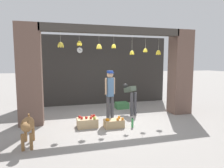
% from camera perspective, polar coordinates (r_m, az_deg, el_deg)
% --- Properties ---
extents(ground_plane, '(60.00, 60.00, 0.00)m').
position_cam_1_polar(ground_plane, '(6.74, 0.92, -10.24)').
color(ground_plane, gray).
extents(shop_back_wall, '(6.53, 0.12, 3.06)m').
position_cam_1_polar(shop_back_wall, '(9.09, -3.92, 3.88)').
color(shop_back_wall, '#2D2B28').
rests_on(shop_back_wall, ground_plane).
extents(shop_pillar_left, '(0.70, 0.60, 3.06)m').
position_cam_1_polar(shop_pillar_left, '(6.55, -22.41, 2.41)').
color(shop_pillar_left, brown).
rests_on(shop_pillar_left, ground_plane).
extents(shop_pillar_right, '(0.70, 0.60, 3.06)m').
position_cam_1_polar(shop_pillar_right, '(7.88, 18.88, 3.15)').
color(shop_pillar_right, brown).
rests_on(shop_pillar_right, ground_plane).
extents(storefront_awning, '(4.63, 0.29, 0.92)m').
position_cam_1_polar(storefront_awning, '(6.64, 0.66, 14.74)').
color(storefront_awning, '#3D3833').
extents(dog, '(0.31, 1.04, 0.72)m').
position_cam_1_polar(dog, '(5.01, -23.01, -10.89)').
color(dog, olive).
rests_on(dog, ground_plane).
extents(shopkeeper, '(0.34, 0.28, 1.64)m').
position_cam_1_polar(shopkeeper, '(6.47, -0.57, -2.18)').
color(shopkeeper, '#424247').
rests_on(shopkeeper, ground_plane).
extents(worker_stooping, '(0.30, 0.83, 1.09)m').
position_cam_1_polar(worker_stooping, '(7.39, 5.29, -3.01)').
color(worker_stooping, '#424247').
rests_on(worker_stooping, ground_plane).
extents(fruit_crate_oranges, '(0.57, 0.35, 0.31)m').
position_cam_1_polar(fruit_crate_oranges, '(6.00, 0.56, -11.11)').
color(fruit_crate_oranges, tan).
rests_on(fruit_crate_oranges, ground_plane).
extents(fruit_crate_apples, '(0.60, 0.41, 0.34)m').
position_cam_1_polar(fruit_crate_apples, '(6.07, -7.07, -10.80)').
color(fruit_crate_apples, tan).
rests_on(fruit_crate_apples, ground_plane).
extents(produce_box_green, '(0.52, 0.42, 0.25)m').
position_cam_1_polar(produce_box_green, '(8.33, 2.80, -6.11)').
color(produce_box_green, '#42844C').
rests_on(produce_box_green, ground_plane).
extents(water_bottle, '(0.07, 0.07, 0.29)m').
position_cam_1_polar(water_bottle, '(6.03, 5.85, -10.97)').
color(water_bottle, '#38934C').
rests_on(water_bottle, ground_plane).
extents(wall_clock, '(0.26, 0.03, 0.26)m').
position_cam_1_polar(wall_clock, '(8.89, -9.21, 9.51)').
color(wall_clock, black).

